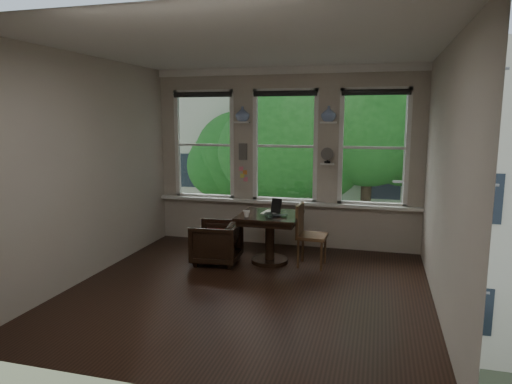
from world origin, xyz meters
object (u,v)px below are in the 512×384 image
(mug, at_px, (247,214))
(side_chair_right, at_px, (312,236))
(armchair_left, at_px, (216,243))
(laptop, at_px, (274,216))
(table, at_px, (270,238))

(mug, bearing_deg, side_chair_right, 17.20)
(side_chair_right, bearing_deg, armchair_left, 101.90)
(laptop, bearing_deg, armchair_left, -173.49)
(mug, bearing_deg, laptop, 14.21)
(mug, bearing_deg, table, 44.47)
(table, bearing_deg, armchair_left, -163.15)
(table, distance_m, armchair_left, 0.81)
(armchair_left, xyz_separation_m, laptop, (0.88, 0.05, 0.45))
(laptop, distance_m, mug, 0.40)
(table, relative_size, armchair_left, 1.30)
(armchair_left, relative_size, mug, 6.87)
(laptop, bearing_deg, mug, -162.85)
(armchair_left, height_order, side_chair_right, side_chair_right)
(side_chair_right, xyz_separation_m, mug, (-0.92, -0.29, 0.34))
(table, relative_size, side_chair_right, 0.98)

